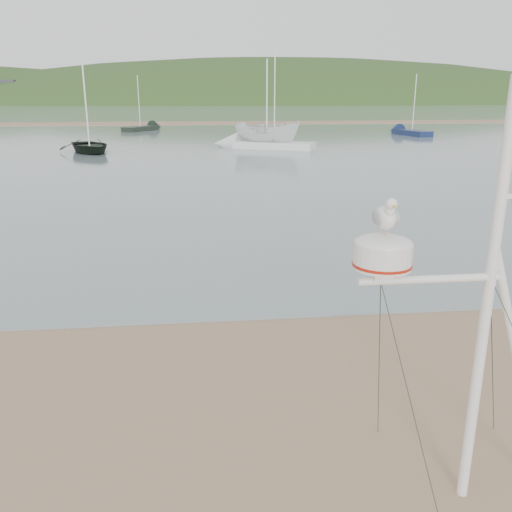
{
  "coord_description": "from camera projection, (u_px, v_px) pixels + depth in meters",
  "views": [
    {
      "loc": [
        1.75,
        -5.21,
        4.06
      ],
      "look_at": [
        2.45,
        1.0,
        2.16
      ],
      "focal_mm": 38.0,
      "sensor_mm": 36.0,
      "label": 1
    }
  ],
  "objects": [
    {
      "name": "ground",
      "position": [
        45.0,
        477.0,
        5.95
      ],
      "size": [
        560.0,
        560.0,
        0.0
      ],
      "primitive_type": "plane",
      "color": "#86674D",
      "rests_on": "ground"
    },
    {
      "name": "water",
      "position": [
        186.0,
        109.0,
        131.47
      ],
      "size": [
        560.0,
        256.0,
        0.04
      ],
      "primitive_type": "cube",
      "color": "slate",
      "rests_on": "ground"
    },
    {
      "name": "sandbar",
      "position": [
        181.0,
        123.0,
        72.5
      ],
      "size": [
        560.0,
        7.0,
        0.07
      ],
      "primitive_type": "cube",
      "color": "#86674D",
      "rests_on": "water"
    },
    {
      "name": "hill_ridge",
      "position": [
        233.0,
        149.0,
        237.12
      ],
      "size": [
        620.0,
        180.0,
        80.0
      ],
      "color": "#233D19",
      "rests_on": "ground"
    },
    {
      "name": "far_cottages",
      "position": [
        196.0,
        92.0,
        191.5
      ],
      "size": [
        294.4,
        6.3,
        8.0
      ],
      "color": "silver",
      "rests_on": "ground"
    },
    {
      "name": "mast_rig",
      "position": [
        472.0,
        393.0,
        5.3
      ],
      "size": [
        2.27,
        2.42,
        5.11
      ],
      "color": "white",
      "rests_on": "ground"
    },
    {
      "name": "boat_dark",
      "position": [
        87.0,
        118.0,
        36.63
      ],
      "size": [
        3.45,
        2.36,
        4.71
      ],
      "primitive_type": "imported",
      "rotation": [
        0.0,
        0.0,
        0.46
      ],
      "color": "black",
      "rests_on": "water"
    },
    {
      "name": "boat_white",
      "position": [
        267.0,
        112.0,
        39.67
      ],
      "size": [
        2.72,
        2.7,
        5.21
      ],
      "primitive_type": "imported",
      "rotation": [
        0.0,
        0.0,
        1.05
      ],
      "color": "silver",
      "rests_on": "water"
    },
    {
      "name": "sailboat_dark_mid",
      "position": [
        149.0,
        128.0,
        59.64
      ],
      "size": [
        4.54,
        6.13,
        6.23
      ],
      "color": "black",
      "rests_on": "ground"
    },
    {
      "name": "sailboat_blue_far",
      "position": [
        403.0,
        132.0,
        53.62
      ],
      "size": [
        2.82,
        6.34,
        6.15
      ],
      "color": "#142147",
      "rests_on": "ground"
    },
    {
      "name": "sailboat_white_near",
      "position": [
        247.0,
        144.0,
        40.66
      ],
      "size": [
        7.84,
        5.07,
        7.71
      ],
      "color": "silver",
      "rests_on": "ground"
    }
  ]
}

